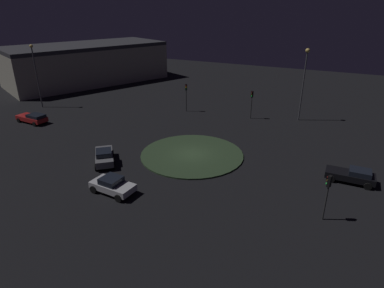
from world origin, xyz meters
TOP-DOWN VIEW (x-y plane):
  - ground_plane at (0.00, 0.00)m, footprint 115.80×115.80m
  - roundabout_island at (0.00, 0.00)m, footprint 11.17×11.17m
  - car_silver at (-9.96, 2.84)m, footprint 2.29×4.04m
  - car_grey at (-5.73, 7.26)m, footprint 4.34×4.08m
  - car_black at (1.17, -15.83)m, footprint 1.97×4.26m
  - car_red at (-0.17, 24.43)m, footprint 2.20×4.67m
  - traffic_light_northeast at (13.81, 7.71)m, footprint 0.40×0.37m
  - traffic_light_southwest at (-6.04, -14.06)m, footprint 0.36×0.39m
  - traffic_light_east at (14.76, -2.15)m, footprint 0.37×0.33m
  - streetlamp_north at (5.71, 29.41)m, footprint 0.50×0.50m
  - streetlamp_southeast at (17.17, -8.47)m, footprint 0.58×0.58m
  - store_building at (23.30, 35.62)m, footprint 33.83×25.08m

SIDE VIEW (x-z plane):
  - ground_plane at x=0.00m, z-range 0.00..0.00m
  - roundabout_island at x=0.00m, z-range 0.00..0.15m
  - car_red at x=-0.17m, z-range 0.05..1.36m
  - car_black at x=1.17m, z-range 0.03..1.41m
  - car_silver at x=-9.96m, z-range 0.02..1.46m
  - car_grey at x=-5.73m, z-range 0.02..1.55m
  - traffic_light_southwest at x=-6.04m, z-range 0.81..4.60m
  - traffic_light_east at x=14.76m, z-range 0.86..4.91m
  - traffic_light_northeast at x=13.81m, z-range 0.89..5.11m
  - store_building at x=23.30m, z-range 0.00..7.70m
  - streetlamp_north at x=5.71m, z-range 1.20..10.86m
  - streetlamp_southeast at x=17.17m, z-range 1.67..11.55m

